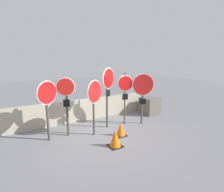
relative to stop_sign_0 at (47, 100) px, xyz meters
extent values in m
plane|color=slate|center=(1.92, -0.14, -1.45)|extent=(40.00, 40.00, 0.00)
cube|color=#A89E89|center=(1.92, 1.34, -0.95)|extent=(6.96, 0.12, 1.01)
cylinder|color=#474238|center=(-0.02, 0.04, -0.48)|extent=(0.09, 0.09, 1.94)
cylinder|color=white|center=(0.01, -0.02, 0.26)|extent=(0.72, 0.41, 0.81)
cylinder|color=red|center=(0.02, -0.03, 0.26)|extent=(0.67, 0.38, 0.75)
cylinder|color=#474238|center=(0.68, 0.08, -0.44)|extent=(0.09, 0.09, 2.04)
cylinder|color=white|center=(0.65, 0.02, 0.40)|extent=(0.62, 0.30, 0.67)
cylinder|color=red|center=(0.65, 0.00, 0.40)|extent=(0.56, 0.27, 0.61)
cube|color=black|center=(0.65, 0.02, -0.20)|extent=(0.21, 0.12, 0.27)
cylinder|color=#474238|center=(1.53, -0.36, -0.45)|extent=(0.07, 0.07, 2.00)
cylinder|color=white|center=(1.56, -0.42, 0.21)|extent=(0.75, 0.44, 0.85)
cylinder|color=red|center=(1.57, -0.43, 0.21)|extent=(0.70, 0.41, 0.79)
cylinder|color=#474238|center=(2.33, 0.04, -0.28)|extent=(0.08, 0.08, 2.35)
cylinder|color=white|center=(2.37, -0.02, 0.61)|extent=(0.73, 0.46, 0.84)
cylinder|color=#AD0F0F|center=(2.38, -0.03, 0.61)|extent=(0.68, 0.42, 0.78)
cube|color=black|center=(2.37, -0.02, 0.00)|extent=(0.24, 0.16, 0.25)
cylinder|color=#474238|center=(3.18, -0.02, -0.32)|extent=(0.06, 0.06, 2.27)
cylinder|color=white|center=(3.17, -0.07, 0.37)|extent=(0.65, 0.24, 0.68)
cylinder|color=red|center=(3.16, -0.09, 0.37)|extent=(0.59, 0.22, 0.62)
cube|color=black|center=(3.17, -0.07, -0.22)|extent=(0.24, 0.10, 0.25)
cylinder|color=#474238|center=(3.87, -0.37, -0.48)|extent=(0.08, 0.08, 1.94)
cylinder|color=white|center=(3.84, -0.43, 0.30)|extent=(0.84, 0.46, 0.94)
cylinder|color=red|center=(3.83, -0.44, 0.30)|extent=(0.79, 0.44, 0.88)
cube|color=black|center=(3.84, -0.43, -0.43)|extent=(0.25, 0.15, 0.25)
cube|color=black|center=(1.72, -1.56, -1.44)|extent=(0.44, 0.44, 0.02)
cone|color=orange|center=(1.72, -1.56, -1.16)|extent=(0.37, 0.37, 0.55)
cube|color=black|center=(2.35, -0.96, -1.44)|extent=(0.40, 0.40, 0.02)
cone|color=orange|center=(2.35, -0.96, -1.18)|extent=(0.33, 0.33, 0.50)
cube|color=#605B51|center=(5.18, 0.54, -1.03)|extent=(0.78, 0.85, 0.85)
camera|label=1|loc=(-1.11, -6.02, 1.31)|focal=28.00mm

